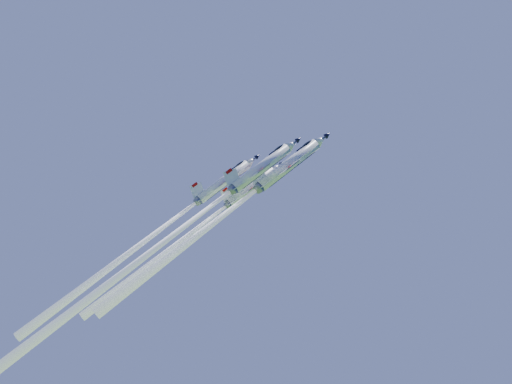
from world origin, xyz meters
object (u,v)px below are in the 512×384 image
Objects in this scene: jet_right at (164,242)px; jet_slot at (153,235)px; jet_lead at (227,212)px; jet_left at (194,231)px.

jet_right is 1.20× the size of jet_slot.
jet_lead is 1.03× the size of jet_slot.
jet_right reaches higher than jet_left.
jet_right is at bearing 9.58° from jet_slot.
jet_slot is at bearing -73.28° from jet_left.
jet_right is at bearing -30.18° from jet_left.
jet_lead reaches higher than jet_right.
jet_lead is at bearing 117.77° from jet_right.
jet_lead is at bearing 48.99° from jet_left.
jet_lead is 7.45m from jet_left.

